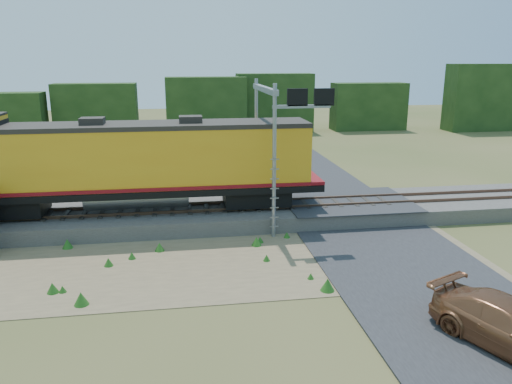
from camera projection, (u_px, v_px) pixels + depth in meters
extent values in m
plane|color=#475123|center=(236.00, 265.00, 21.37)|extent=(140.00, 140.00, 0.00)
cube|color=slate|center=(223.00, 214.00, 26.99)|extent=(70.00, 5.00, 0.80)
cube|color=brown|center=(224.00, 210.00, 26.18)|extent=(70.00, 0.10, 0.16)
cube|color=brown|center=(222.00, 202.00, 27.55)|extent=(70.00, 0.10, 0.16)
cube|color=#8C7754|center=(189.00, 263.00, 21.55)|extent=(26.00, 8.00, 0.03)
cube|color=#38383A|center=(348.00, 201.00, 27.91)|extent=(7.00, 5.20, 0.06)
cube|color=#38383A|center=(287.00, 160.00, 43.38)|extent=(7.00, 24.00, 0.08)
cube|color=#1A3413|center=(198.00, 107.00, 56.79)|extent=(36.00, 3.00, 6.50)
cube|color=black|center=(10.00, 205.00, 25.15)|extent=(3.49, 2.23, 0.87)
cube|color=black|center=(256.00, 195.00, 27.00)|extent=(3.49, 2.23, 0.87)
cube|color=black|center=(137.00, 189.00, 25.91)|extent=(19.36, 2.90, 0.35)
cylinder|color=gray|center=(137.00, 198.00, 26.03)|extent=(5.33, 1.16, 1.16)
cube|color=gold|center=(135.00, 157.00, 25.48)|extent=(17.91, 2.81, 3.00)
cube|color=maroon|center=(136.00, 184.00, 25.84)|extent=(19.36, 2.95, 0.17)
cube|color=#28231E|center=(133.00, 126.00, 25.06)|extent=(17.91, 2.86, 0.23)
cube|color=#28231E|center=(92.00, 122.00, 24.72)|extent=(1.16, 0.97, 0.44)
cube|color=#28231E|center=(191.00, 120.00, 25.43)|extent=(1.16, 0.97, 0.44)
cylinder|color=gray|center=(274.00, 163.00, 23.78)|extent=(0.19, 0.19, 7.47)
cylinder|color=gray|center=(256.00, 144.00, 29.13)|extent=(0.19, 0.19, 7.47)
cube|color=gray|center=(265.00, 89.00, 25.59)|extent=(0.27, 6.20, 0.27)
cube|color=gray|center=(302.00, 106.00, 23.28)|extent=(2.77, 0.16, 0.16)
cube|color=black|center=(297.00, 97.00, 23.13)|extent=(0.96, 0.16, 0.80)
cube|color=black|center=(324.00, 97.00, 23.32)|extent=(0.96, 0.16, 0.80)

